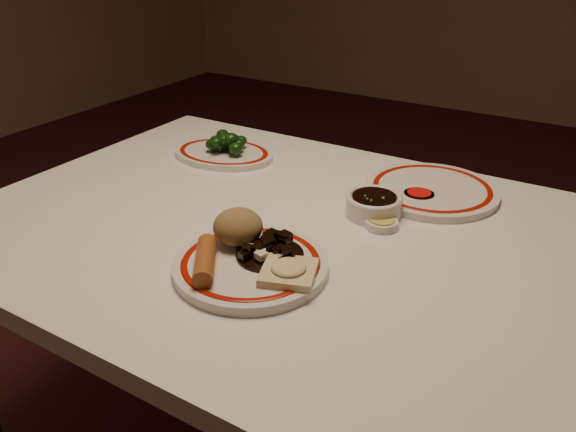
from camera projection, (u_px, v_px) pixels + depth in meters
The scene contains 12 objects.
dining_table at pixel (275, 261), 1.14m from camera, with size 1.20×0.90×0.75m.
main_plate at pixel (251, 265), 0.94m from camera, with size 0.32×0.32×0.02m.
rice_mound at pixel (238, 227), 0.97m from camera, with size 0.09×0.09×0.06m, color olive.
spring_roll at pixel (205, 260), 0.91m from camera, with size 0.03×0.03×0.12m, color #A05927.
fried_wonton at pixel (289, 271), 0.89m from camera, with size 0.11×0.11×0.02m.
stirfry_heap at pixel (270, 250), 0.95m from camera, with size 0.12×0.12×0.03m.
broccoli_plate at pixel (224, 153), 1.40m from camera, with size 0.28×0.25×0.02m.
broccoli_pile at pixel (227, 141), 1.39m from camera, with size 0.10×0.10×0.05m.
soy_bowl at pixel (374, 206), 1.11m from camera, with size 0.11×0.11×0.04m.
sweet_sour_dish at pixel (419, 196), 1.18m from camera, with size 0.06×0.06×0.02m.
mustard_dish at pixel (381, 223), 1.07m from camera, with size 0.06×0.06×0.02m.
far_plate at pixel (432, 190), 1.21m from camera, with size 0.36×0.36×0.02m.
Camera 1 is at (0.52, -0.82, 1.26)m, focal length 35.00 mm.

